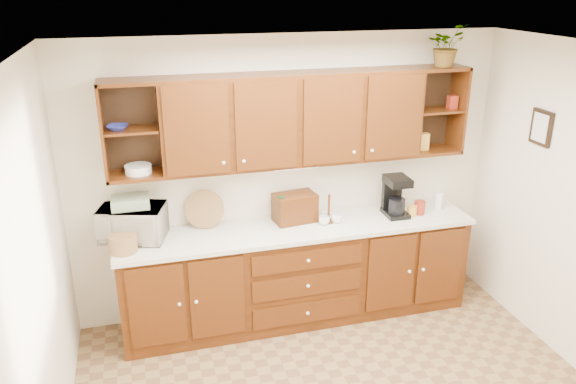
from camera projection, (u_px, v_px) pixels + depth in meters
ceiling at (372, 60)px, 3.17m from camera, size 4.00×4.00×0.00m
back_wall at (289, 177)px, 5.21m from camera, size 4.00×0.00×4.00m
left_wall at (29, 309)px, 3.14m from camera, size 0.00×3.50×3.50m
base_cabinets at (298, 273)px, 5.24m from camera, size 3.20×0.60×0.90m
countertop at (298, 228)px, 5.07m from camera, size 3.24×0.64×0.04m
upper_cabinets at (295, 119)px, 4.86m from camera, size 3.20×0.33×0.80m
undercabinet_light at (296, 167)px, 4.96m from camera, size 0.40×0.05×0.02m
framed_picture at (541, 128)px, 4.74m from camera, size 0.03×0.24×0.30m
wicker_basket at (123, 243)px, 4.57m from camera, size 0.27×0.27×0.14m
microwave at (133, 223)px, 4.76m from camera, size 0.61×0.50×0.30m
towel_stack at (130, 202)px, 4.69m from camera, size 0.31×0.23×0.09m
wine_bottle at (281, 211)px, 5.04m from camera, size 0.09×0.09×0.27m
woven_tray at (205, 226)px, 5.03m from camera, size 0.36×0.18×0.35m
bread_box at (295, 208)px, 5.12m from camera, size 0.40×0.28×0.26m
mug_tree at (329, 218)px, 5.13m from camera, size 0.25×0.24×0.27m
canister_red at (420, 207)px, 5.30m from camera, size 0.12×0.12×0.13m
canister_white at (439, 201)px, 5.40m from camera, size 0.08×0.08×0.17m
canister_yellow at (412, 211)px, 5.27m from camera, size 0.11×0.11×0.10m
coffee_maker at (395, 196)px, 5.25m from camera, size 0.21×0.27×0.38m
bowl_stack at (117, 128)px, 4.46m from camera, size 0.20×0.20×0.04m
plate_stack at (138, 169)px, 4.63m from camera, size 0.28×0.28×0.07m
pantry_box_yellow at (423, 141)px, 5.26m from camera, size 0.10×0.08×0.16m
pantry_box_red at (452, 102)px, 5.18m from camera, size 0.08×0.07×0.12m
potted_plant at (446, 45)px, 4.96m from camera, size 0.42×0.40×0.37m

